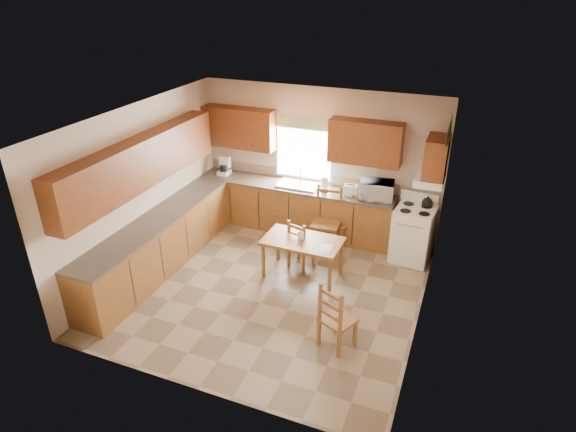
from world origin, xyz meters
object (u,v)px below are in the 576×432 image
at_px(chair_near_right, 338,316).
at_px(chair_far_left, 339,220).
at_px(stove, 413,235).
at_px(microwave, 376,190).
at_px(chair_far_right, 326,220).
at_px(chair_near_left, 301,243).
at_px(dining_table, 302,258).

height_order(chair_near_right, chair_far_left, chair_near_right).
bearing_deg(stove, microwave, 168.44).
bearing_deg(microwave, chair_far_right, -157.12).
height_order(chair_near_right, chair_far_right, chair_far_right).
height_order(microwave, chair_near_right, microwave).
bearing_deg(chair_far_right, stove, 5.18).
bearing_deg(stove, chair_near_left, -145.43).
relative_size(microwave, dining_table, 0.43).
relative_size(microwave, chair_near_left, 0.62).
relative_size(dining_table, chair_far_left, 1.31).
distance_m(microwave, chair_near_right, 2.88).
distance_m(dining_table, chair_near_left, 0.31).
bearing_deg(chair_near_right, dining_table, -29.97).
xyz_separation_m(stove, chair_far_right, (-1.48, -0.21, 0.10)).
xyz_separation_m(dining_table, chair_near_right, (1.00, -1.39, 0.15)).
height_order(dining_table, chair_near_right, chair_near_right).
bearing_deg(chair_far_right, chair_far_left, 55.62).
distance_m(stove, microwave, 0.98).
relative_size(stove, chair_near_left, 1.08).
xyz_separation_m(chair_far_left, chair_far_right, (-0.16, -0.27, 0.09)).
bearing_deg(chair_near_left, dining_table, 129.56).
xyz_separation_m(microwave, dining_table, (-0.83, -1.42, -0.75)).
height_order(stove, chair_near_left, stove).
relative_size(microwave, chair_near_right, 0.56).
relative_size(microwave, chair_far_left, 0.57).
xyz_separation_m(dining_table, chair_far_left, (0.24, 1.25, 0.14)).
distance_m(stove, dining_table, 1.97).
bearing_deg(dining_table, chair_near_left, 115.17).
relative_size(chair_near_left, chair_near_right, 0.90).
bearing_deg(microwave, chair_near_right, -94.21).
bearing_deg(chair_near_left, stove, -135.91).
xyz_separation_m(chair_near_left, chair_far_right, (0.20, 0.71, 0.14)).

